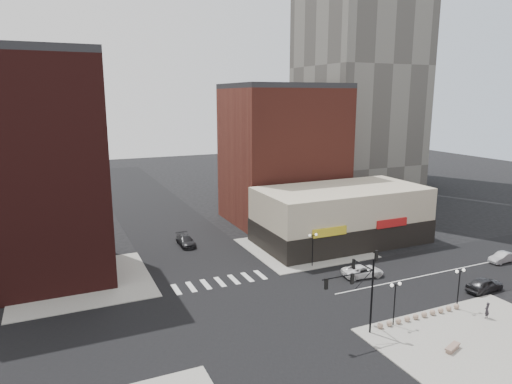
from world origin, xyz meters
TOP-DOWN VIEW (x-y plane):
  - ground at (0.00, 0.00)m, footprint 240.00×240.00m
  - road_ew at (0.00, 0.00)m, footprint 200.00×14.00m
  - road_ns at (0.00, 0.00)m, footprint 14.00×200.00m
  - sidewalk_nw at (-14.50, 14.50)m, footprint 15.00×15.00m
  - sidewalk_ne at (14.50, 14.50)m, footprint 15.00×15.00m
  - sidewalk_se at (16.00, -14.00)m, footprint 18.00×14.00m
  - building_nw at (-19.00, 18.50)m, footprint 16.00×15.00m
  - building_ne_midrise at (19.00, 29.50)m, footprint 18.00×15.00m
  - tower_far at (60.00, 56.00)m, footprint 18.00×18.00m
  - building_ne_row at (21.00, 15.00)m, footprint 24.20×12.20m
  - traffic_signal at (7.24, -7.83)m, footprint 5.59×3.09m
  - street_lamp_se_a at (11.00, -8.00)m, footprint 1.22×0.32m
  - street_lamp_se_b at (19.00, -8.00)m, footprint 1.22×0.32m
  - street_lamp_ne at (12.00, 8.00)m, footprint 1.22×0.32m
  - bollard_row at (14.22, -8.00)m, footprint 9.98×0.53m
  - white_suv at (15.76, 2.85)m, footprint 5.17×2.86m
  - dark_sedan_east at (25.25, -6.00)m, footprint 4.73×2.23m
  - silver_sedan at (34.96, -0.66)m, footprint 4.02×1.56m
  - dark_sedan_north at (-0.08, 22.48)m, footprint 2.04×4.96m
  - pedestrian at (19.99, -10.58)m, footprint 0.65×0.50m
  - stone_bench at (12.59, -13.41)m, footprint 1.91×1.14m

SIDE VIEW (x-z plane):
  - ground at x=0.00m, z-range 0.00..0.00m
  - road_ew at x=0.00m, z-range 0.00..0.02m
  - road_ns at x=0.00m, z-range 0.00..0.02m
  - sidewalk_nw at x=-14.50m, z-range 0.00..0.12m
  - sidewalk_ne at x=14.50m, z-range 0.00..0.12m
  - sidewalk_se at x=16.00m, z-range 0.00..0.12m
  - stone_bench at x=12.59m, z-range 0.13..0.56m
  - bollard_row at x=14.22m, z-range 0.12..0.65m
  - silver_sedan at x=34.96m, z-range 0.00..1.30m
  - white_suv at x=15.76m, z-range 0.00..1.37m
  - dark_sedan_north at x=-0.08m, z-range 0.00..1.44m
  - dark_sedan_east at x=25.25m, z-range 0.00..1.56m
  - pedestrian at x=19.99m, z-range 0.12..1.72m
  - street_lamp_se_a at x=11.00m, z-range 1.21..5.37m
  - street_lamp_se_b at x=19.00m, z-range 1.21..5.37m
  - street_lamp_ne at x=12.00m, z-range 1.21..5.37m
  - building_ne_row at x=21.00m, z-range -0.70..7.30m
  - traffic_signal at x=7.24m, z-range 1.07..8.85m
  - building_ne_midrise at x=19.00m, z-range 0.00..22.00m
  - building_nw at x=-19.00m, z-range 0.00..25.00m
  - tower_far at x=60.00m, z-range 0.00..82.00m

